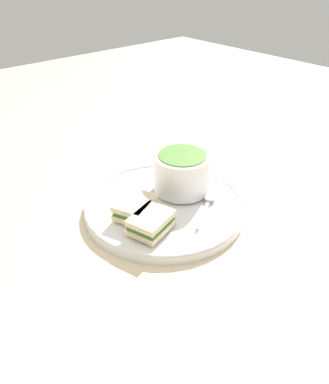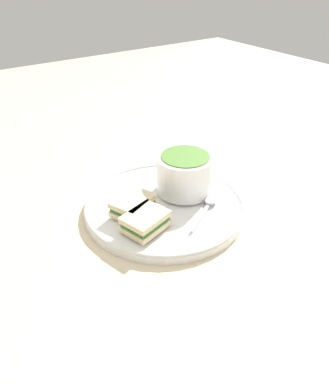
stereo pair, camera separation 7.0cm
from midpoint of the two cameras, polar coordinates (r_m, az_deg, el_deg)
The scene contains 6 objects.
ground_plane at distance 0.72m, azimuth 2.77°, elevation -2.81°, with size 2.40×2.40×0.00m, color beige.
plate at distance 0.71m, azimuth 2.79°, elevation -2.16°, with size 0.30×0.30×0.02m.
soup_bowl at distance 0.73m, azimuth 5.85°, elevation 2.82°, with size 0.11×0.11×0.08m.
spoon at distance 0.71m, azimuth 9.67°, elevation -1.67°, with size 0.11×0.07×0.01m.
sandwich_half_near at distance 0.67m, azimuth -1.89°, elevation -2.11°, with size 0.09×0.08×0.03m.
sandwich_half_far at distance 0.63m, azimuth 0.21°, elevation -4.57°, with size 0.09×0.07×0.03m.
Camera 2 is at (-0.33, -0.48, 0.42)m, focal length 35.00 mm.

